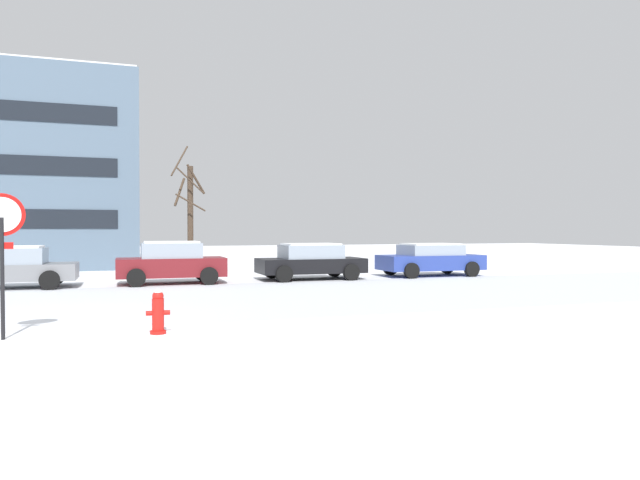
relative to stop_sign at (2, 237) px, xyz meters
The scene contains 10 objects.
ground_plane 2.51m from the stop_sign, 71.93° to the left, with size 120.00×120.00×0.00m, color white.
road_surface 5.36m from the stop_sign, 83.92° to the left, with size 80.00×8.75×0.00m.
stop_sign is the anchor object (origin of this frame).
fire_hydrant 3.01m from the stop_sign, ahead, with size 0.44×0.30×0.84m.
parked_car_gray 10.32m from the stop_sign, 99.75° to the left, with size 4.45×2.12×1.43m.
parked_car_maroon 10.81m from the stop_sign, 70.18° to the left, with size 3.83×2.00×1.55m.
parked_car_black 13.73m from the stop_sign, 48.69° to the left, with size 4.17×2.16×1.43m.
parked_car_blue 17.76m from the stop_sign, 35.56° to the left, with size 4.37×2.17×1.39m.
tree_far_right 15.12m from the stop_sign, 71.66° to the left, with size 1.50×1.57×5.77m.
building_far_left 23.47m from the stop_sign, 95.69° to the left, with size 10.08×10.18×10.03m.
Camera 1 is at (1.54, -13.09, 1.95)m, focal length 32.32 mm.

